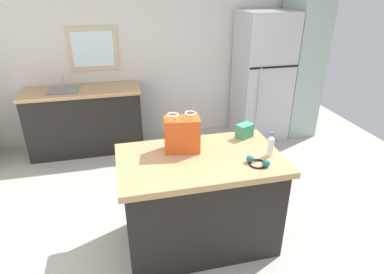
{
  "coord_description": "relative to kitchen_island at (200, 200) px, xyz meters",
  "views": [
    {
      "loc": [
        -0.81,
        -2.25,
        2.25
      ],
      "look_at": [
        -0.18,
        0.37,
        0.95
      ],
      "focal_mm": 30.35,
      "sensor_mm": 36.0,
      "label": 1
    }
  ],
  "objects": [
    {
      "name": "bottle",
      "position": [
        0.58,
        -0.11,
        0.55
      ],
      "size": [
        0.05,
        0.05,
        0.22
      ],
      "color": "white",
      "rests_on": "kitchen_island"
    },
    {
      "name": "shopping_bag",
      "position": [
        -0.12,
        0.16,
        0.6
      ],
      "size": [
        0.33,
        0.22,
        0.35
      ],
      "color": "#DB511E",
      "rests_on": "kitchen_island"
    },
    {
      "name": "ear_defenders",
      "position": [
        0.42,
        -0.23,
        0.47
      ],
      "size": [
        0.21,
        0.21,
        0.06
      ],
      "color": "black",
      "rests_on": "kitchen_island"
    },
    {
      "name": "tall_cabinet",
      "position": [
        2.16,
        2.13,
        0.67
      ],
      "size": [
        0.47,
        0.66,
        2.25
      ],
      "color": "#9EB2A8",
      "rests_on": "ground"
    },
    {
      "name": "back_wall",
      "position": [
        0.16,
        2.56,
        0.87
      ],
      "size": [
        5.26,
        0.13,
        2.66
      ],
      "color": "silver",
      "rests_on": "ground"
    },
    {
      "name": "small_box",
      "position": [
        0.51,
        0.28,
        0.51
      ],
      "size": [
        0.18,
        0.16,
        0.13
      ],
      "primitive_type": "cube",
      "rotation": [
        0.0,
        0.0,
        0.44
      ],
      "color": "#388E66",
      "rests_on": "kitchen_island"
    },
    {
      "name": "sink_counter",
      "position": [
        -1.11,
        2.19,
        0.01
      ],
      "size": [
        1.58,
        0.61,
        1.1
      ],
      "color": "black",
      "rests_on": "ground"
    },
    {
      "name": "refrigerator",
      "position": [
        1.53,
        2.13,
        0.49
      ],
      "size": [
        0.74,
        0.74,
        1.89
      ],
      "color": "#B7B7BC",
      "rests_on": "ground"
    },
    {
      "name": "ground",
      "position": [
        0.18,
        -0.07,
        -0.46
      ],
      "size": [
        6.31,
        6.31,
        0.0
      ],
      "primitive_type": "plane",
      "color": "#ADA89E"
    },
    {
      "name": "kitchen_island",
      "position": [
        0.0,
        0.0,
        0.0
      ],
      "size": [
        1.4,
        0.84,
        0.9
      ],
      "color": "black",
      "rests_on": "ground"
    }
  ]
}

